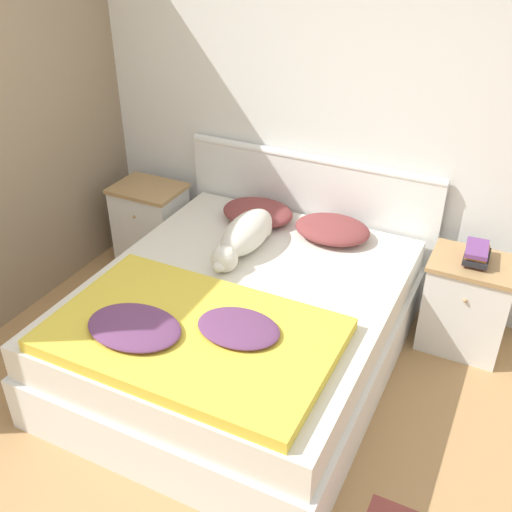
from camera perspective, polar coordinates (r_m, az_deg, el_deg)
ground_plane at (r=3.23m, az=-9.96°, el=-20.53°), size 16.00×16.00×0.00m
wall_back at (r=4.07m, az=6.07°, el=13.57°), size 9.00×0.06×2.55m
wall_side_left at (r=4.12m, az=-22.42°, el=11.61°), size 0.06×3.10×2.55m
bed at (r=3.63m, az=-1.45°, el=-6.70°), size 1.75×2.06×0.56m
headboard at (r=4.31m, az=5.00°, el=3.72°), size 1.83×0.06×0.99m
nightstand_left at (r=4.70m, az=-9.95°, el=3.05°), size 0.52×0.40×0.63m
nightstand_right at (r=3.97m, az=19.37°, el=-4.35°), size 0.52×0.40×0.63m
pillow_left at (r=4.14m, az=0.17°, el=4.20°), size 0.50×0.39×0.12m
pillow_right at (r=3.96m, az=7.28°, el=2.55°), size 0.50×0.39×0.12m
quilt at (r=3.08m, az=-6.33°, el=-7.34°), size 1.45×0.92×0.12m
dog at (r=3.76m, az=-1.08°, el=1.94°), size 0.24×0.76×0.22m
book_stack at (r=3.78m, az=20.28°, el=0.18°), size 0.16×0.24×0.10m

